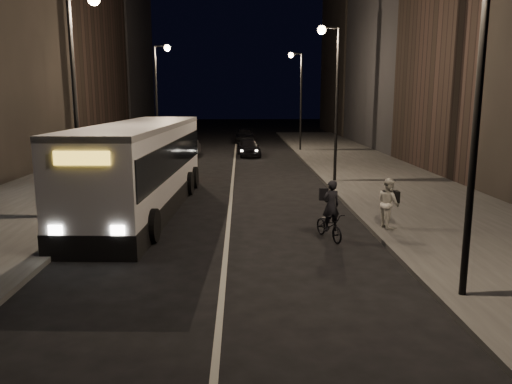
{
  "coord_description": "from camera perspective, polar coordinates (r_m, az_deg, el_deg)",
  "views": [
    {
      "loc": [
        0.47,
        -14.77,
        4.68
      ],
      "look_at": [
        0.98,
        1.76,
        1.5
      ],
      "focal_mm": 35.0,
      "sensor_mm": 36.0,
      "label": 1
    }
  ],
  "objects": [
    {
      "name": "cyclist_on_bicycle",
      "position": [
        16.64,
        8.42,
        -3.17
      ],
      "size": [
        1.1,
        1.86,
        2.02
      ],
      "rotation": [
        0.0,
        0.0,
        0.3
      ],
      "color": "black",
      "rests_on": "ground"
    },
    {
      "name": "building_row_right",
      "position": [
        45.41,
        19.19,
        17.67
      ],
      "size": [
        8.0,
        61.0,
        21.0
      ],
      "primitive_type": "cube",
      "color": "black",
      "rests_on": "ground"
    },
    {
      "name": "car_near",
      "position": [
        39.65,
        -0.84,
        5.11
      ],
      "size": [
        1.99,
        4.19,
        1.38
      ],
      "primitive_type": "imported",
      "rotation": [
        0.0,
        0.0,
        0.09
      ],
      "color": "black",
      "rests_on": "ground"
    },
    {
      "name": "building_row_left",
      "position": [
        46.73,
        -23.57,
        17.79
      ],
      "size": [
        8.0,
        61.0,
        22.0
      ],
      "primitive_type": "cube",
      "color": "black",
      "rests_on": "ground"
    },
    {
      "name": "pedestrian_woman",
      "position": [
        17.91,
        14.92,
        -1.22
      ],
      "size": [
        0.82,
        0.97,
        1.75
      ],
      "primitive_type": "imported",
      "rotation": [
        0.0,
        0.0,
        1.77
      ],
      "color": "beige",
      "rests_on": "sidewalk_right"
    },
    {
      "name": "car_far",
      "position": [
        51.62,
        -1.3,
        6.45
      ],
      "size": [
        2.04,
        4.8,
        1.38
      ],
      "primitive_type": "imported",
      "rotation": [
        0.0,
        0.0,
        -0.02
      ],
      "color": "black",
      "rests_on": "ground"
    },
    {
      "name": "car_mid",
      "position": [
        39.84,
        -7.65,
        5.01
      ],
      "size": [
        1.53,
        4.11,
        1.34
      ],
      "primitive_type": "imported",
      "rotation": [
        0.0,
        0.0,
        3.11
      ],
      "color": "#343437",
      "rests_on": "ground"
    },
    {
      "name": "ground",
      "position": [
        15.5,
        -3.45,
        -6.71
      ],
      "size": [
        180.0,
        180.0,
        0.0
      ],
      "primitive_type": "plane",
      "color": "black",
      "rests_on": "ground"
    },
    {
      "name": "streetlight_right_far",
      "position": [
        43.05,
        4.82,
        11.75
      ],
      "size": [
        1.2,
        0.44,
        8.12
      ],
      "color": "black",
      "rests_on": "sidewalk_right"
    },
    {
      "name": "streetlight_left_far",
      "position": [
        37.23,
        -10.96,
        11.74
      ],
      "size": [
        1.2,
        0.44,
        8.12
      ],
      "color": "black",
      "rests_on": "sidewalk_left"
    },
    {
      "name": "sidewalk_left",
      "position": [
        30.49,
        -18.86,
        1.62
      ],
      "size": [
        7.0,
        70.0,
        0.16
      ],
      "primitive_type": "cube",
      "color": "#373735",
      "rests_on": "ground"
    },
    {
      "name": "streetlight_right_mid",
      "position": [
        27.22,
        8.72,
        12.19
      ],
      "size": [
        1.2,
        0.44,
        8.12
      ],
      "color": "black",
      "rests_on": "sidewalk_right"
    },
    {
      "name": "city_bus",
      "position": [
        21.07,
        -12.91,
        3.19
      ],
      "size": [
        3.64,
        13.5,
        3.6
      ],
      "rotation": [
        0.0,
        0.0,
        -0.05
      ],
      "color": "silver",
      "rests_on": "ground"
    },
    {
      "name": "streetlight_left_near",
      "position": [
        19.66,
        -19.39,
        12.27
      ],
      "size": [
        1.2,
        0.44,
        8.12
      ],
      "color": "black",
      "rests_on": "sidewalk_left"
    },
    {
      "name": "sidewalk_right",
      "position": [
        30.22,
        13.67,
        1.82
      ],
      "size": [
        7.0,
        70.0,
        0.16
      ],
      "primitive_type": "cube",
      "color": "#373735",
      "rests_on": "ground"
    },
    {
      "name": "streetlight_right_near",
      "position": [
        11.84,
        23.14,
        13.34
      ],
      "size": [
        1.2,
        0.44,
        8.12
      ],
      "color": "black",
      "rests_on": "sidewalk_right"
    }
  ]
}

